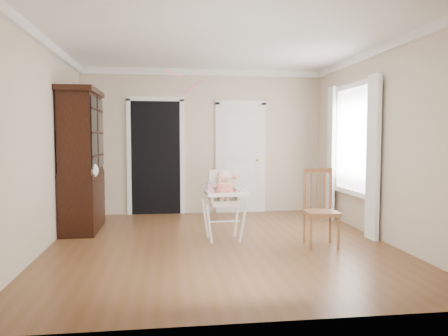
{
  "coord_description": "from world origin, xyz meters",
  "views": [
    {
      "loc": [
        -0.71,
        -5.72,
        1.43
      ],
      "look_at": [
        0.07,
        0.14,
        1.02
      ],
      "focal_mm": 35.0,
      "sensor_mm": 36.0,
      "label": 1
    }
  ],
  "objects": [
    {
      "name": "wall_back",
      "position": [
        0.0,
        2.5,
        1.35
      ],
      "size": [
        4.5,
        0.0,
        4.5
      ],
      "primitive_type": "plane",
      "rotation": [
        1.57,
        0.0,
        0.0
      ],
      "color": "beige",
      "rests_on": "floor"
    },
    {
      "name": "cake",
      "position": [
        0.06,
        -0.02,
        0.76
      ],
      "size": [
        0.29,
        0.29,
        0.13
      ],
      "color": "silver",
      "rests_on": "high_chair"
    },
    {
      "name": "streamer",
      "position": [
        -0.61,
        0.24,
        2.29
      ],
      "size": [
        0.26,
        0.44,
        0.15
      ],
      "primitive_type": null,
      "rotation": [
        0.26,
        0.0,
        0.5
      ],
      "color": "pink",
      "rests_on": "ceiling"
    },
    {
      "name": "wall_right",
      "position": [
        2.25,
        0.0,
        1.35
      ],
      "size": [
        0.0,
        5.0,
        5.0
      ],
      "primitive_type": "plane",
      "rotation": [
        1.57,
        0.0,
        -1.57
      ],
      "color": "beige",
      "rests_on": "floor"
    },
    {
      "name": "dining_chair",
      "position": [
        1.3,
        -0.25,
        0.48
      ],
      "size": [
        0.45,
        0.45,
        1.02
      ],
      "rotation": [
        0.0,
        0.0,
        -0.08
      ],
      "color": "brown",
      "rests_on": "floor"
    },
    {
      "name": "baby",
      "position": [
        0.08,
        0.26,
        0.75
      ],
      "size": [
        0.29,
        0.22,
        0.43
      ],
      "rotation": [
        0.0,
        0.0,
        0.04
      ],
      "color": "beige",
      "rests_on": "high_chair"
    },
    {
      "name": "china_cabinet",
      "position": [
        -1.99,
        1.18,
        1.08
      ],
      "size": [
        0.57,
        1.28,
        2.16
      ],
      "color": "black",
      "rests_on": "floor"
    },
    {
      "name": "crown_molding",
      "position": [
        0.0,
        0.0,
        2.64
      ],
      "size": [
        4.5,
        5.0,
        0.12
      ],
      "primitive_type": null,
      "color": "white",
      "rests_on": "ceiling"
    },
    {
      "name": "window_right",
      "position": [
        2.18,
        0.8,
        1.29
      ],
      "size": [
        0.13,
        1.84,
        2.3
      ],
      "color": "white",
      "rests_on": "wall_right"
    },
    {
      "name": "ceiling",
      "position": [
        0.0,
        0.0,
        2.7
      ],
      "size": [
        5.0,
        5.0,
        0.0
      ],
      "primitive_type": "plane",
      "rotation": [
        3.14,
        0.0,
        0.0
      ],
      "color": "white",
      "rests_on": "wall_back"
    },
    {
      "name": "wall_left",
      "position": [
        -2.25,
        0.0,
        1.35
      ],
      "size": [
        0.0,
        5.0,
        5.0
      ],
      "primitive_type": "plane",
      "rotation": [
        1.57,
        0.0,
        1.57
      ],
      "color": "beige",
      "rests_on": "floor"
    },
    {
      "name": "floor",
      "position": [
        0.0,
        0.0,
        0.0
      ],
      "size": [
        5.0,
        5.0,
        0.0
      ],
      "primitive_type": "plane",
      "color": "brown",
      "rests_on": "ground"
    },
    {
      "name": "sippy_cup",
      "position": [
        -0.14,
        0.08,
        0.77
      ],
      "size": [
        0.08,
        0.08,
        0.19
      ],
      "rotation": [
        0.0,
        0.0,
        0.04
      ],
      "color": "pink",
      "rests_on": "high_chair"
    },
    {
      "name": "high_chair",
      "position": [
        0.08,
        0.24,
        0.61
      ],
      "size": [
        0.6,
        0.72,
        0.99
      ],
      "rotation": [
        0.0,
        0.0,
        0.04
      ],
      "color": "white",
      "rests_on": "floor"
    },
    {
      "name": "doorway",
      "position": [
        -0.9,
        2.48,
        1.11
      ],
      "size": [
        1.06,
        0.05,
        2.22
      ],
      "color": "black",
      "rests_on": "wall_back"
    },
    {
      "name": "closet_door",
      "position": [
        0.7,
        2.48,
        1.02
      ],
      "size": [
        0.96,
        0.09,
        2.13
      ],
      "color": "white",
      "rests_on": "wall_back"
    }
  ]
}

